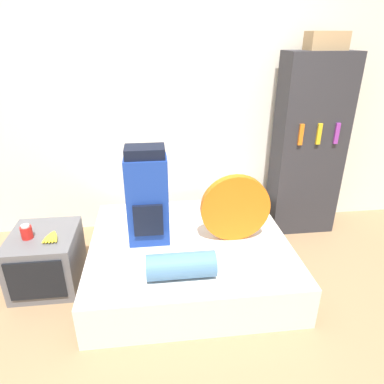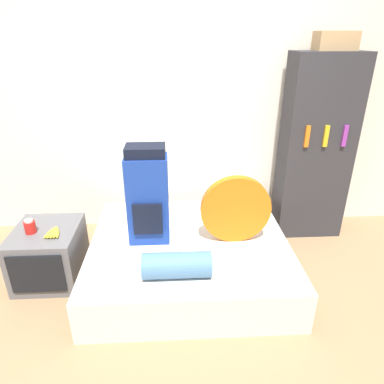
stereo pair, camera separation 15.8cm
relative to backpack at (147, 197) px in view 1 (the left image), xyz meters
The scene contains 11 objects.
ground_plane 1.08m from the backpack, 74.06° to the right, with size 16.00×16.00×0.00m, color #997551.
wall_back 1.09m from the backpack, 76.90° to the left, with size 8.00×0.05×2.60m.
bed 0.67m from the backpack, ahead, with size 1.67×1.50×0.35m.
backpack is the anchor object (origin of this frame).
tent_bag 0.73m from the backpack, ahead, with size 0.58×0.07×0.58m.
sleeping_roll 0.64m from the backpack, 66.75° to the right, with size 0.50×0.19×0.19m.
television 1.01m from the backpack, behind, with size 0.53×0.60×0.47m.
canister 0.99m from the backpack, behind, with size 0.09×0.09×0.12m.
banana_bunch 0.82m from the backpack, behind, with size 0.14×0.18×0.03m.
bookshelf 1.76m from the backpack, 21.71° to the left, with size 0.67×0.36×1.82m.
cardboard_box 2.13m from the backpack, 22.09° to the left, with size 0.35×0.21×0.16m.
Camera 1 is at (-0.15, -1.77, 1.95)m, focal length 32.00 mm.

